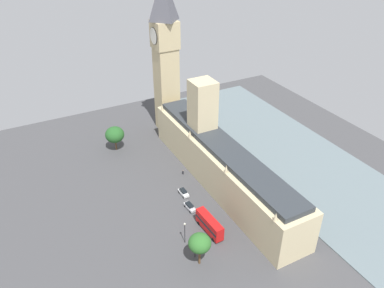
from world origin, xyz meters
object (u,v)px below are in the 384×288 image
car_silver_near_tower (190,207)px  plane_tree_corner (115,135)px  double_decker_bus_kerbside (209,224)px  pedestrian_opposite_hall (183,172)px  parliament_building (220,160)px  car_white_trailing (183,192)px  street_lamp_under_trees (185,229)px  plane_tree_midblock (200,243)px  street_lamp_far_end (195,245)px  clock_tower (165,54)px

car_silver_near_tower → plane_tree_corner: size_ratio=0.52×
double_decker_bus_kerbside → pedestrian_opposite_hall: bearing=-104.6°
pedestrian_opposite_hall → double_decker_bus_kerbside: bearing=-133.5°
parliament_building → double_decker_bus_kerbside: size_ratio=6.86×
car_white_trailing → pedestrian_opposite_hall: bearing=-117.4°
car_white_trailing → car_silver_near_tower: (1.35, 6.82, 0.00)m
pedestrian_opposite_hall → street_lamp_under_trees: (13.50, 27.96, 4.05)m
street_lamp_under_trees → plane_tree_corner: bearing=-88.5°
plane_tree_midblock → street_lamp_far_end: plane_tree_midblock is taller
double_decker_bus_kerbside → pedestrian_opposite_hall: double_decker_bus_kerbside is taller
car_silver_near_tower → street_lamp_far_end: bearing=62.6°
car_white_trailing → plane_tree_midblock: bearing=70.4°
clock_tower → car_silver_near_tower: bearing=72.5°
clock_tower → pedestrian_opposite_hall: bearing=74.0°
car_silver_near_tower → street_lamp_under_trees: size_ratio=0.70×
street_lamp_far_end → double_decker_bus_kerbside: bearing=-141.5°
car_silver_near_tower → street_lamp_under_trees: 14.06m
street_lamp_under_trees → clock_tower: bearing=-110.8°
clock_tower → car_white_trailing: size_ratio=13.31×
street_lamp_far_end → pedestrian_opposite_hall: bearing=-111.9°
car_white_trailing → pedestrian_opposite_hall: size_ratio=2.84×
car_white_trailing → double_decker_bus_kerbside: double_decker_bus_kerbside is taller
parliament_building → plane_tree_corner: parliament_building is taller
double_decker_bus_kerbside → street_lamp_under_trees: size_ratio=1.54×
clock_tower → pedestrian_opposite_hall: 44.71m
clock_tower → plane_tree_midblock: clock_tower is taller
plane_tree_midblock → car_silver_near_tower: bearing=-110.7°
pedestrian_opposite_hall → plane_tree_corner: (14.91, -25.41, 5.64)m
pedestrian_opposite_hall → plane_tree_corner: size_ratio=0.17×
plane_tree_midblock → street_lamp_under_trees: bearing=-89.7°
clock_tower → double_decker_bus_kerbside: clock_tower is taller
clock_tower → double_decker_bus_kerbside: 67.13m
car_silver_near_tower → pedestrian_opposite_hall: 17.72m
car_white_trailing → plane_tree_midblock: size_ratio=0.48×
street_lamp_under_trees → pedestrian_opposite_hall: bearing=-115.8°
clock_tower → street_lamp_under_trees: bearing=69.2°
car_white_trailing → pedestrian_opposite_hall: 10.91m
car_silver_near_tower → double_decker_bus_kerbside: 10.94m
car_white_trailing → double_decker_bus_kerbside: bearing=85.9°
parliament_building → street_lamp_under_trees: 29.45m
car_white_trailing → parliament_building: bearing=-177.4°
car_white_trailing → plane_tree_midblock: (8.67, 26.16, 6.09)m
car_white_trailing → street_lamp_far_end: street_lamp_far_end is taller
plane_tree_midblock → street_lamp_far_end: 3.48m
car_white_trailing → street_lamp_far_end: (8.71, 23.84, 3.49)m
car_silver_near_tower → plane_tree_midblock: 21.56m
clock_tower → double_decker_bus_kerbside: bearing=76.0°
plane_tree_corner → double_decker_bus_kerbside: bearing=99.9°
car_silver_near_tower → double_decker_bus_kerbside: bearing=88.6°
pedestrian_opposite_hall → street_lamp_far_end: (13.50, 33.64, 3.67)m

